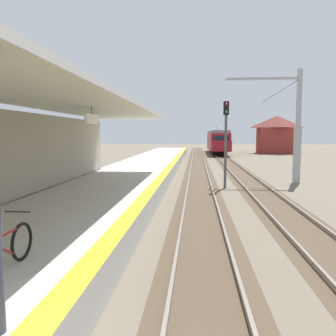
{
  "coord_description": "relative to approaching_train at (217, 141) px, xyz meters",
  "views": [
    {
      "loc": [
        1.67,
        -2.18,
        3.25
      ],
      "look_at": [
        0.71,
        9.13,
        2.1
      ],
      "focal_mm": 35.52,
      "sensor_mm": 36.0,
      "label": 1
    }
  ],
  "objects": [
    {
      "name": "station_platform",
      "position": [
        -7.8,
        -39.18,
        -1.73
      ],
      "size": [
        5.0,
        80.0,
        0.91
      ],
      "color": "#B7B5AD",
      "rests_on": "ground"
    },
    {
      "name": "station_building_with_canopy",
      "position": [
        -9.6,
        -47.22,
        0.48
      ],
      "size": [
        4.85,
        24.0,
        4.43
      ],
      "color": "#4C4C4C",
      "rests_on": "ground"
    },
    {
      "name": "track_pair_nearest_platform",
      "position": [
        -3.4,
        -35.18,
        -2.13
      ],
      "size": [
        2.34,
        120.0,
        0.16
      ],
      "color": "#4C3D2D",
      "rests_on": "ground"
    },
    {
      "name": "track_pair_middle",
      "position": [
        -0.0,
        -35.18,
        -2.13
      ],
      "size": [
        2.34,
        120.0,
        0.16
      ],
      "color": "#4C3D2D",
      "rests_on": "ground"
    },
    {
      "name": "approaching_train",
      "position": [
        0.0,
        0.0,
        0.0
      ],
      "size": [
        2.93,
        19.6,
        4.76
      ],
      "color": "maroon",
      "rests_on": "ground"
    },
    {
      "name": "bicycle_beside_commuter",
      "position": [
        -6.86,
        -52.15,
        -0.88
      ],
      "size": [
        0.48,
        1.82,
        1.04
      ],
      "color": "black",
      "rests_on": "station_platform"
    },
    {
      "name": "rail_signal_post",
      "position": [
        -1.87,
        -37.17,
        1.02
      ],
      "size": [
        0.32,
        0.34,
        5.2
      ],
      "color": "#4C4C4C",
      "rests_on": "ground"
    },
    {
      "name": "catenary_pylon_far_side",
      "position": [
        2.77,
        -34.64,
        1.43
      ],
      "size": [
        5.0,
        0.4,
        7.5
      ],
      "color": "#9EA3A8",
      "rests_on": "ground"
    },
    {
      "name": "distant_trackside_house",
      "position": [
        10.08,
        1.02,
        1.16
      ],
      "size": [
        6.6,
        5.28,
        6.4
      ],
      "color": "maroon",
      "rests_on": "ground"
    }
  ]
}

